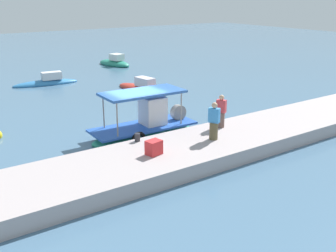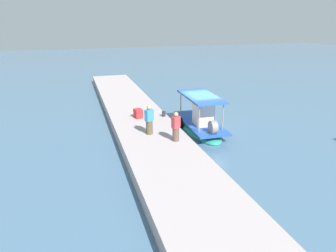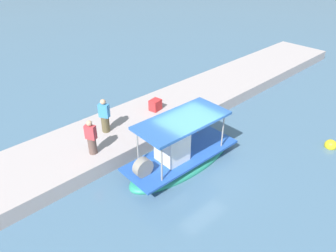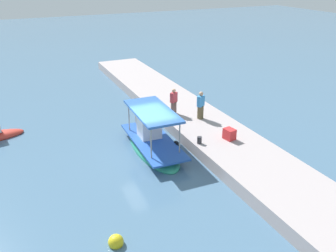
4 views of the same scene
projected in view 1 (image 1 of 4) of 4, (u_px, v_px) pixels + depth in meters
name	position (u px, v px, depth m)	size (l,w,h in m)	color
ground_plane	(134.00, 135.00, 20.66)	(120.00, 120.00, 0.00)	#486B88
dock_quay	(182.00, 153.00, 17.39)	(36.00, 3.79, 0.66)	#AEA1A1
main_fishing_boat	(145.00, 128.00, 20.34)	(5.60, 2.18, 2.66)	#299375
fisherman_near_bollard	(214.00, 123.00, 17.86)	(0.51, 0.55, 1.69)	brown
fisherman_by_crate	(221.00, 113.00, 19.50)	(0.48, 0.52, 1.61)	brown
mooring_bollard	(137.00, 137.00, 17.79)	(0.24, 0.24, 0.37)	#2D2D33
cargo_crate	(154.00, 147.00, 16.31)	(0.59, 0.47, 0.59)	red
moored_boat_near	(141.00, 89.00, 29.79)	(1.97, 5.11, 1.32)	red
moored_boat_mid	(115.00, 63.00, 40.40)	(2.48, 4.32, 1.42)	#25846D
moored_boat_far	(47.00, 83.00, 31.96)	(5.14, 1.82, 1.21)	teal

